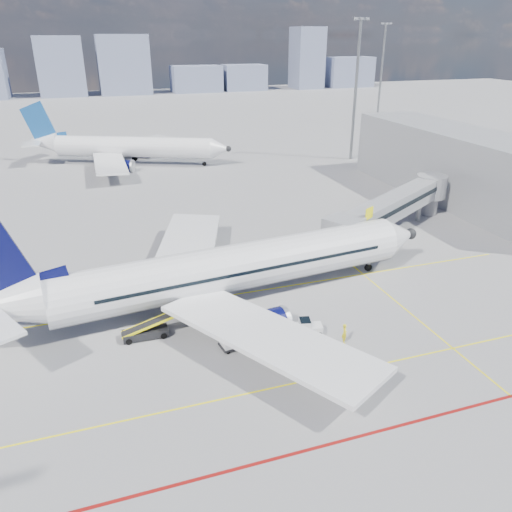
{
  "coord_description": "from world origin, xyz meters",
  "views": [
    {
      "loc": [
        -11.15,
        -32.18,
        22.51
      ],
      "look_at": [
        2.16,
        7.35,
        4.0
      ],
      "focal_mm": 35.0,
      "sensor_mm": 36.0,
      "label": 1
    }
  ],
  "objects_px": {
    "baggage_tug": "(308,327)",
    "belt_loader": "(147,331)",
    "second_aircraft": "(125,147)",
    "ramp_worker": "(345,333)",
    "main_aircraft": "(218,272)",
    "cargo_dolly": "(239,336)"
  },
  "relations": [
    {
      "from": "baggage_tug",
      "to": "main_aircraft",
      "type": "bearing_deg",
      "value": 140.57
    },
    {
      "from": "main_aircraft",
      "to": "ramp_worker",
      "type": "bearing_deg",
      "value": -56.0
    },
    {
      "from": "main_aircraft",
      "to": "second_aircraft",
      "type": "bearing_deg",
      "value": 86.97
    },
    {
      "from": "belt_loader",
      "to": "ramp_worker",
      "type": "xyz_separation_m",
      "value": [
        14.8,
        -5.77,
        0.3
      ]
    },
    {
      "from": "baggage_tug",
      "to": "belt_loader",
      "type": "height_order",
      "value": "belt_loader"
    },
    {
      "from": "second_aircraft",
      "to": "baggage_tug",
      "type": "height_order",
      "value": "second_aircraft"
    },
    {
      "from": "cargo_dolly",
      "to": "ramp_worker",
      "type": "bearing_deg",
      "value": -23.26
    },
    {
      "from": "main_aircraft",
      "to": "baggage_tug",
      "type": "relative_size",
      "value": 19.1
    },
    {
      "from": "main_aircraft",
      "to": "baggage_tug",
      "type": "xyz_separation_m",
      "value": [
        5.56,
        -7.43,
        -2.52
      ]
    },
    {
      "from": "baggage_tug",
      "to": "cargo_dolly",
      "type": "bearing_deg",
      "value": -168.5
    },
    {
      "from": "second_aircraft",
      "to": "baggage_tug",
      "type": "relative_size",
      "value": 16.35
    },
    {
      "from": "belt_loader",
      "to": "ramp_worker",
      "type": "relative_size",
      "value": 3.08
    },
    {
      "from": "main_aircraft",
      "to": "second_aircraft",
      "type": "height_order",
      "value": "main_aircraft"
    },
    {
      "from": "main_aircraft",
      "to": "second_aircraft",
      "type": "xyz_separation_m",
      "value": [
        -2.91,
        57.95,
        0.01
      ]
    },
    {
      "from": "main_aircraft",
      "to": "belt_loader",
      "type": "distance_m",
      "value": 8.28
    },
    {
      "from": "main_aircraft",
      "to": "ramp_worker",
      "type": "relative_size",
      "value": 25.94
    },
    {
      "from": "main_aircraft",
      "to": "cargo_dolly",
      "type": "bearing_deg",
      "value": -97.88
    },
    {
      "from": "second_aircraft",
      "to": "ramp_worker",
      "type": "relative_size",
      "value": 22.2
    },
    {
      "from": "baggage_tug",
      "to": "ramp_worker",
      "type": "relative_size",
      "value": 1.36
    },
    {
      "from": "cargo_dolly",
      "to": "belt_loader",
      "type": "xyz_separation_m",
      "value": [
        -6.71,
        3.58,
        -0.38
      ]
    },
    {
      "from": "belt_loader",
      "to": "ramp_worker",
      "type": "distance_m",
      "value": 15.89
    },
    {
      "from": "second_aircraft",
      "to": "belt_loader",
      "type": "relative_size",
      "value": 7.22
    }
  ]
}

